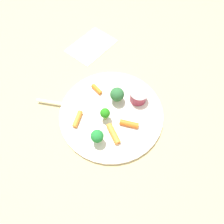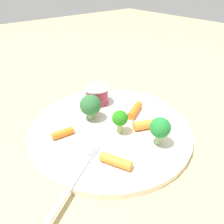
# 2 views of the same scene
# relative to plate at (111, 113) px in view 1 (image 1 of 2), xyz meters

# --- Properties ---
(ground_plane) EXTENTS (2.40, 2.40, 0.00)m
(ground_plane) POSITION_rel_plate_xyz_m (0.00, 0.00, -0.01)
(ground_plane) COLOR tan
(plate) EXTENTS (0.31, 0.31, 0.01)m
(plate) POSITION_rel_plate_xyz_m (0.00, 0.00, 0.00)
(plate) COLOR silver
(plate) RESTS_ON ground_plane
(sauce_cup) EXTENTS (0.05, 0.05, 0.04)m
(sauce_cup) POSITION_rel_plate_xyz_m (-0.09, 0.03, 0.03)
(sauce_cup) COLOR maroon
(sauce_cup) RESTS_ON plate
(broccoli_floret_0) EXTENTS (0.04, 0.04, 0.05)m
(broccoli_floret_0) POSITION_rel_plate_xyz_m (-0.04, -0.01, 0.04)
(broccoli_floret_0) COLOR #84B467
(broccoli_floret_0) RESTS_ON plate
(broccoli_floret_1) EXTENTS (0.03, 0.03, 0.05)m
(broccoli_floret_1) POSITION_rel_plate_xyz_m (0.03, -0.00, 0.04)
(broccoli_floret_1) COLOR #93B156
(broccoli_floret_1) RESTS_ON plate
(broccoli_floret_2) EXTENTS (0.03, 0.03, 0.05)m
(broccoli_floret_2) POSITION_rel_plate_xyz_m (0.09, 0.03, 0.04)
(broccoli_floret_2) COLOR #88AB72
(broccoli_floret_2) RESTS_ON plate
(carrot_stick_0) EXTENTS (0.04, 0.05, 0.02)m
(carrot_stick_0) POSITION_rel_plate_xyz_m (0.00, 0.07, 0.01)
(carrot_stick_0) COLOR orange
(carrot_stick_0) RESTS_ON plate
(carrot_stick_1) EXTENTS (0.05, 0.03, 0.01)m
(carrot_stick_1) POSITION_rel_plate_xyz_m (0.08, -0.06, 0.01)
(carrot_stick_1) COLOR orange
(carrot_stick_1) RESTS_ON plate
(carrot_stick_2) EXTENTS (0.02, 0.04, 0.01)m
(carrot_stick_2) POSITION_rel_plate_xyz_m (-0.03, -0.09, 0.01)
(carrot_stick_2) COLOR orange
(carrot_stick_2) RESTS_ON plate
(carrot_stick_3) EXTENTS (0.04, 0.06, 0.02)m
(carrot_stick_3) POSITION_rel_plate_xyz_m (0.05, 0.05, 0.01)
(carrot_stick_3) COLOR orange
(carrot_stick_3) RESTS_ON plate
(fork) EXTENTS (0.09, 0.15, 0.00)m
(fork) POSITION_rel_plate_xyz_m (0.07, -0.13, 0.01)
(fork) COLOR #ADB8C0
(fork) RESTS_ON plate
(napkin) EXTENTS (0.17, 0.12, 0.00)m
(napkin) POSITION_rel_plate_xyz_m (-0.17, -0.24, -0.00)
(napkin) COLOR white
(napkin) RESTS_ON ground_plane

